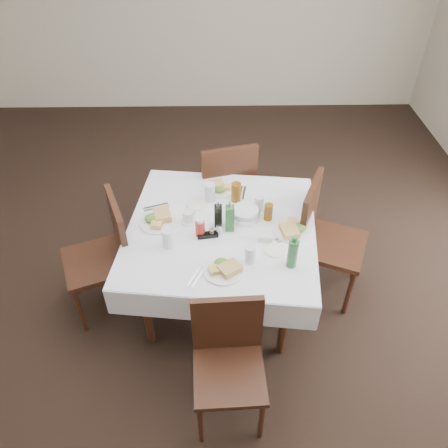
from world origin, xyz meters
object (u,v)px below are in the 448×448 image
(water_w, at_px, (168,238))
(oil_cruet_dark, at_px, (218,215))
(chair_west, at_px, (107,250))
(water_n, at_px, (210,192))
(chair_north, at_px, (226,184))
(water_s, at_px, (250,255))
(oil_cruet_green, at_px, (230,217))
(green_bottle, at_px, (293,253))
(water_e, at_px, (259,203))
(chair_east, at_px, (322,233))
(dining_table, at_px, (221,235))
(chair_south, at_px, (228,354))
(coffee_mug, at_px, (188,217))
(bread_basket, at_px, (245,213))
(ketchup_bottle, at_px, (200,228))

(water_w, distance_m, oil_cruet_dark, 0.40)
(chair_west, relative_size, water_n, 6.76)
(chair_north, relative_size, water_s, 7.86)
(oil_cruet_green, bearing_deg, green_bottle, -43.09)
(water_e, bearing_deg, oil_cruet_dark, -150.53)
(oil_cruet_green, bearing_deg, chair_east, 11.32)
(water_w, bearing_deg, water_n, 61.31)
(dining_table, relative_size, chair_south, 1.65)
(oil_cruet_green, distance_m, green_bottle, 0.54)
(coffee_mug, bearing_deg, bread_basket, 5.48)
(chair_south, relative_size, bread_basket, 4.15)
(water_w, bearing_deg, bread_basket, 28.99)
(water_s, bearing_deg, oil_cruet_green, 110.86)
(chair_west, relative_size, water_w, 6.85)
(ketchup_bottle, bearing_deg, chair_north, 77.24)
(ketchup_bottle, height_order, coffee_mug, ketchup_bottle)
(ketchup_bottle, distance_m, coffee_mug, 0.18)
(water_n, distance_m, oil_cruet_green, 0.37)
(chair_west, bearing_deg, oil_cruet_green, -0.21)
(water_n, distance_m, oil_cruet_dark, 0.31)
(water_s, xyz_separation_m, oil_cruet_green, (-0.12, 0.33, 0.05))
(chair_south, bearing_deg, chair_east, 53.37)
(water_n, relative_size, green_bottle, 0.58)
(water_n, height_order, ketchup_bottle, water_n)
(water_n, height_order, water_w, water_n)
(water_e, distance_m, oil_cruet_green, 0.31)
(oil_cruet_dark, bearing_deg, green_bottle, -40.78)
(chair_west, bearing_deg, coffee_mug, 8.14)
(oil_cruet_dark, xyz_separation_m, ketchup_bottle, (-0.13, -0.11, -0.03))
(chair_north, distance_m, ketchup_bottle, 0.94)
(chair_south, distance_m, chair_west, 1.24)
(dining_table, height_order, oil_cruet_green, oil_cruet_green)
(water_w, distance_m, ketchup_bottle, 0.24)
(water_e, height_order, ketchup_bottle, ketchup_bottle)
(dining_table, xyz_separation_m, coffee_mug, (-0.24, 0.06, 0.12))
(water_n, xyz_separation_m, coffee_mug, (-0.16, -0.25, -0.03))
(ketchup_bottle, bearing_deg, coffee_mug, 120.26)
(chair_south, xyz_separation_m, water_e, (0.26, 1.08, 0.31))
(oil_cruet_dark, height_order, coffee_mug, oil_cruet_dark)
(water_s, relative_size, water_w, 0.89)
(chair_east, relative_size, oil_cruet_green, 3.94)
(water_n, xyz_separation_m, water_w, (-0.28, -0.51, -0.00))
(chair_north, xyz_separation_m, oil_cruet_dark, (-0.07, -0.77, 0.28))
(chair_west, bearing_deg, water_e, 10.51)
(oil_cruet_dark, bearing_deg, oil_cruet_green, -27.00)
(oil_cruet_green, distance_m, coffee_mug, 0.32)
(water_e, distance_m, green_bottle, 0.61)
(water_n, distance_m, bread_basket, 0.34)
(chair_south, relative_size, water_e, 7.37)
(water_s, xyz_separation_m, water_e, (0.10, 0.54, -0.00))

